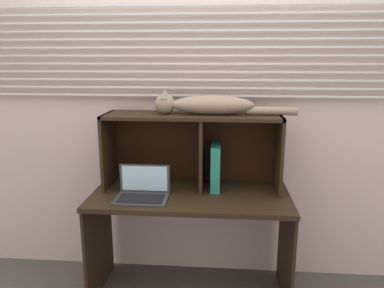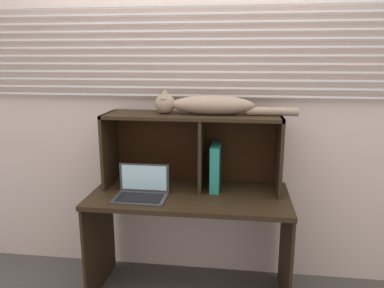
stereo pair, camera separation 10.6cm
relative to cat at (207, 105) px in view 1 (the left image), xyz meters
name	(u,v)px [view 1 (the left image)]	position (x,y,z in m)	size (l,w,h in m)	color
back_panel_with_blinds	(195,103)	(-0.10, 0.21, -0.01)	(4.40, 0.08, 2.50)	beige
desk	(190,215)	(-0.10, -0.12, -0.70)	(1.26, 0.59, 0.72)	black
hutch_shelf_unit	(194,138)	(-0.09, 0.03, -0.22)	(1.14, 0.32, 0.49)	black
cat	(207,105)	(0.00, 0.00, 0.00)	(0.90, 0.15, 0.16)	gray
laptop	(143,192)	(-0.39, -0.22, -0.52)	(0.32, 0.22, 0.19)	#343434
binder_upright	(216,166)	(0.06, 0.00, -0.41)	(0.06, 0.25, 0.30)	#248371
book_stack	(146,182)	(-0.41, 0.00, -0.53)	(0.15, 0.27, 0.05)	#2F547C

